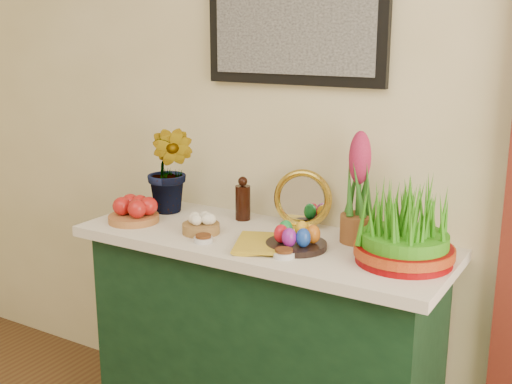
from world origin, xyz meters
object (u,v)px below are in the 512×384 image
book (236,242)px  wheatgrass_sabzeh (405,228)px  mirror (303,200)px  sideboard (263,350)px  hyacinth_green (170,155)px

book → wheatgrass_sabzeh: bearing=-8.1°
mirror → wheatgrass_sabzeh: wheatgrass_sabzeh is taller
sideboard → mirror: (0.07, 0.17, 0.58)m
mirror → book: 0.35m
mirror → book: (-0.10, -0.32, -0.10)m
sideboard → mirror: size_ratio=5.57×
sideboard → book: bearing=-100.8°
wheatgrass_sabzeh → hyacinth_green: bearing=175.4°
sideboard → book: 0.50m
mirror → wheatgrass_sabzeh: (0.46, -0.17, 0.01)m
sideboard → mirror: mirror is taller
mirror → wheatgrass_sabzeh: bearing=-20.7°
book → hyacinth_green: bearing=131.9°
sideboard → book: book is taller
book → wheatgrass_sabzeh: 0.59m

